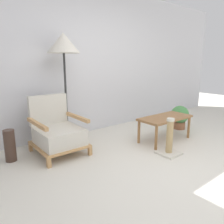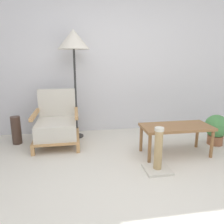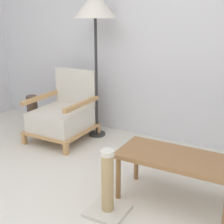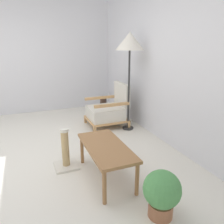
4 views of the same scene
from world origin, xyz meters
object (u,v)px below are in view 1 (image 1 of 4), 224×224
Objects in this scene: armchair at (57,132)px; potted_plant at (180,116)px; floor_lamp at (63,45)px; vase at (10,146)px; coffee_table at (165,120)px; scratching_post at (169,142)px.

armchair is 1.77× the size of potted_plant.
floor_lamp reaches higher than armchair.
vase is at bearing -170.39° from floor_lamp.
vase is (-2.30, 0.80, -0.15)m from coffee_table.
floor_lamp is at bearing 43.16° from armchair.
armchair is 2.49m from potted_plant.
coffee_table is (1.66, -0.67, 0.05)m from armchair.
coffee_table is 2.17× the size of vase.
floor_lamp is at bearing 144.64° from coffee_table.
floor_lamp is (0.31, 0.29, 1.26)m from armchair.
armchair is 1.66m from scratching_post.
potted_plant reaches higher than vase.
potted_plant is (2.15, -0.71, -1.32)m from floor_lamp.
coffee_table is 0.84m from potted_plant.
coffee_table is 1.76× the size of scratching_post.
vase is (-0.64, 0.13, -0.10)m from armchair.
scratching_post is (-1.21, -0.66, -0.07)m from potted_plant.
floor_lamp reaches higher than vase.
vase is at bearing 169.90° from potted_plant.
floor_lamp is 3.25× the size of scratching_post.
armchair is 0.66m from vase.
armchair reaches higher than vase.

